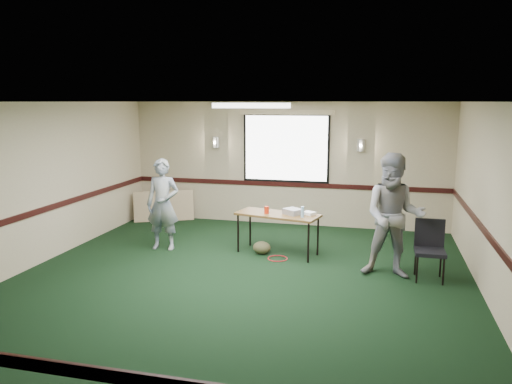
% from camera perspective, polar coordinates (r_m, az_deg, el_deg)
% --- Properties ---
extents(ground, '(8.00, 8.00, 0.00)m').
position_cam_1_polar(ground, '(7.51, -2.46, -10.79)').
color(ground, black).
rests_on(ground, ground).
extents(room_shell, '(8.00, 8.02, 8.00)m').
position_cam_1_polar(room_shell, '(9.13, 1.26, 3.24)').
color(room_shell, tan).
rests_on(room_shell, ground).
extents(folding_table, '(1.57, 0.90, 0.74)m').
position_cam_1_polar(folding_table, '(8.90, 2.50, -2.82)').
color(folding_table, '#4E3616').
rests_on(folding_table, ground).
extents(projector, '(0.39, 0.38, 0.10)m').
position_cam_1_polar(projector, '(8.84, 4.24, -2.24)').
color(projector, gray).
rests_on(projector, folding_table).
extents(game_console, '(0.26, 0.25, 0.05)m').
position_cam_1_polar(game_console, '(8.85, 6.08, -2.42)').
color(game_console, white).
rests_on(game_console, folding_table).
extents(red_cup, '(0.09, 0.09, 0.13)m').
position_cam_1_polar(red_cup, '(8.88, 1.22, -2.06)').
color(red_cup, red).
rests_on(red_cup, folding_table).
extents(water_bottle, '(0.06, 0.06, 0.19)m').
position_cam_1_polar(water_bottle, '(8.61, 5.33, -2.28)').
color(water_bottle, '#8DC0E8').
rests_on(water_bottle, folding_table).
extents(duffel_bag, '(0.36, 0.29, 0.23)m').
position_cam_1_polar(duffel_bag, '(9.01, 0.67, -6.38)').
color(duffel_bag, '#474129').
rests_on(duffel_bag, ground).
extents(cable_coil, '(0.41, 0.41, 0.02)m').
position_cam_1_polar(cable_coil, '(8.77, 2.48, -7.59)').
color(cable_coil, red).
rests_on(cable_coil, ground).
extents(folded_table, '(1.30, 0.76, 0.69)m').
position_cam_1_polar(folded_table, '(11.61, -10.49, -1.58)').
color(folded_table, tan).
rests_on(folded_table, ground).
extents(conference_chair, '(0.45, 0.47, 0.92)m').
position_cam_1_polar(conference_chair, '(8.15, 19.24, -5.70)').
color(conference_chair, black).
rests_on(conference_chair, ground).
extents(person_left, '(0.64, 0.45, 1.68)m').
position_cam_1_polar(person_left, '(9.31, -10.60, -1.40)').
color(person_left, '#3A4B80').
rests_on(person_left, ground).
extents(person_right, '(0.98, 0.78, 1.94)m').
position_cam_1_polar(person_right, '(7.94, 15.48, -2.68)').
color(person_right, '#7685B7').
rests_on(person_right, ground).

